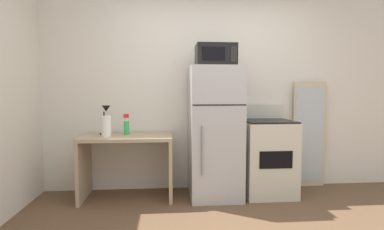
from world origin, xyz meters
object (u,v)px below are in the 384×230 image
Objects in this scene: leaning_mirror at (309,134)px; desk at (127,155)px; paper_towel_roll at (106,126)px; microwave at (216,56)px; spray_bottle at (126,126)px; desk_lamp at (106,115)px; refrigerator at (215,132)px; oven_range at (267,157)px.

desk is at bearing -174.04° from leaning_mirror.
paper_towel_roll is (-0.22, -0.09, 0.35)m from desk.
microwave is (1.27, 0.04, 0.82)m from paper_towel_roll.
spray_bottle is 2.39m from leaning_mirror.
leaning_mirror is (2.36, 0.25, 0.18)m from desk.
desk is 2.38m from leaning_mirror.
microwave reaches higher than desk_lamp.
refrigerator is 1.42× the size of oven_range.
paper_towel_roll is 1.51m from microwave.
desk_lamp reaches higher than paper_towel_roll.
paper_towel_roll is 0.22× the size of oven_range.
refrigerator reaches higher than desk_lamp.
desk_lamp is 0.28m from spray_bottle.
desk_lamp reaches higher than desk.
spray_bottle is at bearing -2.54° from desk_lamp.
spray_bottle is at bearing -175.90° from leaning_mirror.
spray_bottle is at bearing 173.04° from microwave.
microwave reaches higher than desk.
leaning_mirror is at bearing 5.96° from desk.
desk is at bearing 179.70° from oven_range.
refrigerator is 0.91m from microwave.
leaning_mirror is at bearing 11.95° from refrigerator.
refrigerator is at bearing -5.83° from spray_bottle.
microwave is (1.31, -0.14, 0.70)m from desk_lamp.
microwave is at bearing -2.93° from desk.
microwave is 1.67m from leaning_mirror.
microwave reaches higher than oven_range.
oven_range is at bearing -0.30° from desk.
paper_towel_roll is at bearing -77.54° from desk_lamp.
refrigerator is (1.27, 0.06, -0.09)m from paper_towel_roll.
oven_range is at bearing 2.39° from paper_towel_roll.
microwave reaches higher than leaning_mirror.
leaning_mirror is (1.32, 0.30, -0.99)m from microwave.
leaning_mirror reaches higher than desk.
desk is at bearing 178.23° from refrigerator.
refrigerator is at bearing -1.77° from desk.
desk_lamp reaches higher than spray_bottle.
desk_lamp is at bearing 177.46° from spray_bottle.
oven_range is at bearing -2.83° from spray_bottle.
spray_bottle is at bearing 177.17° from oven_range.
microwave is (1.04, -0.05, 1.17)m from desk.
spray_bottle reaches higher than desk.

